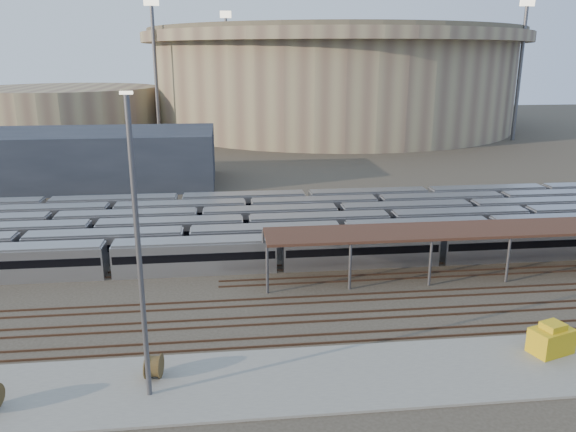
% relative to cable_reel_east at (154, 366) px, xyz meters
% --- Properties ---
extents(ground, '(420.00, 420.00, 0.00)m').
position_rel_cable_reel_east_xyz_m(ground, '(17.69, 13.64, -1.12)').
color(ground, '#383026').
rests_on(ground, ground).
extents(apron, '(50.00, 9.00, 0.20)m').
position_rel_cable_reel_east_xyz_m(apron, '(12.69, -1.36, -1.02)').
color(apron, gray).
rests_on(apron, ground).
extents(subway_trains, '(130.13, 23.90, 3.60)m').
position_rel_cable_reel_east_xyz_m(subway_trains, '(17.69, 32.14, 0.68)').
color(subway_trains, '#A5A6AA').
rests_on(subway_trains, ground).
extents(inspection_shed, '(60.30, 6.00, 5.30)m').
position_rel_cable_reel_east_xyz_m(inspection_shed, '(39.69, 17.64, 3.87)').
color(inspection_shed, '#515055').
rests_on(inspection_shed, ground).
extents(empty_tracks, '(170.00, 9.62, 0.18)m').
position_rel_cable_reel_east_xyz_m(empty_tracks, '(17.69, 8.64, -1.03)').
color(empty_tracks, '#4C3323').
rests_on(empty_tracks, ground).
extents(stadium, '(124.00, 124.00, 32.50)m').
position_rel_cable_reel_east_xyz_m(stadium, '(42.69, 153.64, 15.35)').
color(stadium, gray).
rests_on(stadium, ground).
extents(secondary_arena, '(56.00, 56.00, 14.00)m').
position_rel_cable_reel_east_xyz_m(secondary_arena, '(-42.31, 143.64, 5.88)').
color(secondary_arena, gray).
rests_on(secondary_arena, ground).
extents(service_building, '(42.00, 20.00, 10.00)m').
position_rel_cable_reel_east_xyz_m(service_building, '(-17.31, 68.64, 3.88)').
color(service_building, '#1E232D').
rests_on(service_building, ground).
extents(floodlight_0, '(4.00, 1.00, 38.40)m').
position_rel_cable_reel_east_xyz_m(floodlight_0, '(-12.31, 123.64, 19.53)').
color(floodlight_0, '#515055').
rests_on(floodlight_0, ground).
extents(floodlight_2, '(4.00, 1.00, 38.40)m').
position_rel_cable_reel_east_xyz_m(floodlight_2, '(87.69, 113.64, 19.53)').
color(floodlight_2, '#515055').
rests_on(floodlight_2, ground).
extents(floodlight_3, '(4.00, 1.00, 38.40)m').
position_rel_cable_reel_east_xyz_m(floodlight_3, '(7.69, 173.64, 19.53)').
color(floodlight_3, '#515055').
rests_on(floodlight_3, ground).
extents(cable_reel_east, '(1.27, 1.96, 1.84)m').
position_rel_cable_reel_east_xyz_m(cable_reel_east, '(0.00, 0.00, 0.00)').
color(cable_reel_east, brown).
rests_on(cable_reel_east, apron).
extents(yard_light_pole, '(0.82, 0.36, 21.20)m').
position_rel_cable_reel_east_xyz_m(yard_light_pole, '(-0.10, -2.20, 9.76)').
color(yard_light_pole, '#515055').
rests_on(yard_light_pole, apron).
extents(yellow_equipment, '(3.81, 3.00, 2.08)m').
position_rel_cable_reel_east_xyz_m(yellow_equipment, '(31.61, 0.10, 0.12)').
color(yellow_equipment, gold).
rests_on(yellow_equipment, apron).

